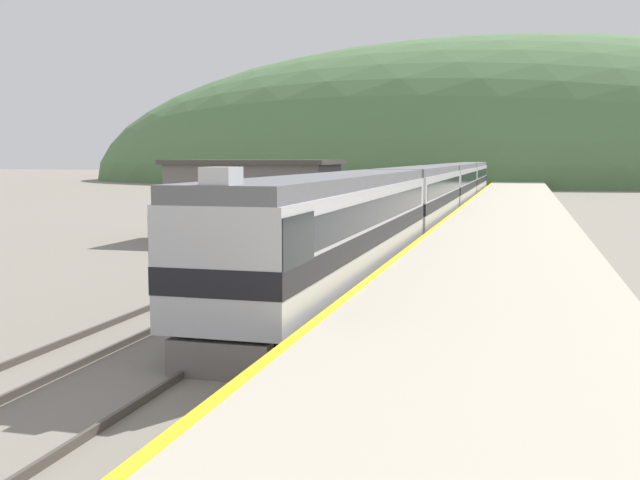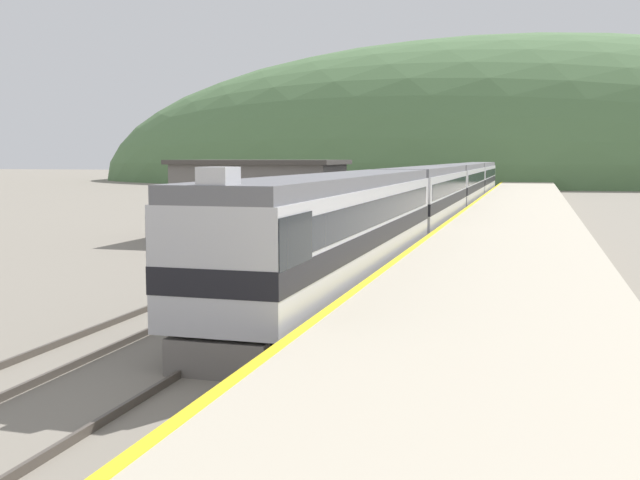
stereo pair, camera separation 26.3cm
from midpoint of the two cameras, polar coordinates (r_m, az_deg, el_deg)
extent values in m
cube|color=#4C443D|center=(66.63, 9.45, 2.46)|extent=(0.08, 180.00, 0.16)
cube|color=#4C443D|center=(66.51, 10.68, 2.43)|extent=(0.08, 180.00, 0.16)
cube|color=#4C443D|center=(67.14, 6.13, 2.54)|extent=(0.08, 180.00, 0.16)
cube|color=#4C443D|center=(66.93, 7.35, 2.51)|extent=(0.08, 180.00, 0.16)
cube|color=#B2A893|center=(46.33, 14.11, 1.30)|extent=(6.83, 140.00, 1.11)
cube|color=yellow|center=(46.46, 10.07, 2.10)|extent=(0.24, 140.00, 0.01)
ellipsoid|color=#517547|center=(141.13, 12.83, 4.34)|extent=(156.99, 70.65, 52.01)
cube|color=slate|center=(40.70, -5.18, 2.89)|extent=(8.46, 4.82, 4.08)
cube|color=#47423D|center=(40.63, -5.21, 5.93)|extent=(8.96, 5.32, 0.24)
cube|color=black|center=(24.87, 1.17, -2.99)|extent=(2.30, 19.54, 0.85)
cube|color=#BCBCC1|center=(24.65, 1.18, 1.02)|extent=(2.81, 20.79, 2.65)
cube|color=black|center=(24.67, 1.18, 0.53)|extent=(2.84, 20.81, 0.58)
cube|color=black|center=(24.60, 1.18, 2.37)|extent=(2.83, 19.54, 0.79)
cube|color=slate|center=(24.56, 1.19, 4.56)|extent=(2.64, 20.79, 0.40)
cube|color=black|center=(15.81, -6.99, 0.14)|extent=(2.85, 2.20, 1.06)
cube|color=#BCBCC1|center=(15.10, -8.04, 4.86)|extent=(0.64, 0.80, 0.36)
cube|color=slate|center=(15.41, -8.19, -9.03)|extent=(2.19, 0.40, 0.77)
cube|color=black|center=(45.24, 7.60, 1.15)|extent=(2.30, 17.97, 0.85)
cube|color=#BCBCC1|center=(45.12, 7.63, 3.36)|extent=(2.81, 19.12, 2.65)
cube|color=black|center=(45.13, 7.63, 3.10)|extent=(2.84, 19.14, 0.58)
cube|color=black|center=(45.09, 7.64, 4.10)|extent=(2.83, 17.97, 0.79)
cube|color=slate|center=(45.07, 7.66, 5.30)|extent=(2.64, 19.12, 0.40)
cube|color=black|center=(65.08, 9.95, 2.67)|extent=(2.30, 17.97, 0.85)
cube|color=#BCBCC1|center=(65.00, 9.98, 4.21)|extent=(2.81, 19.12, 2.65)
cube|color=black|center=(65.01, 9.98, 4.02)|extent=(2.84, 19.14, 0.58)
cube|color=black|center=(64.98, 9.99, 4.72)|extent=(2.83, 17.97, 0.79)
cube|color=slate|center=(64.96, 10.01, 5.55)|extent=(2.64, 19.12, 0.40)
cube|color=black|center=(85.01, 11.21, 3.47)|extent=(2.30, 17.97, 0.85)
cube|color=#BCBCC1|center=(84.94, 11.23, 4.65)|extent=(2.81, 19.12, 2.65)
cube|color=black|center=(84.95, 11.23, 4.51)|extent=(2.84, 19.14, 0.58)
cube|color=black|center=(84.93, 11.24, 5.04)|extent=(2.83, 17.97, 0.79)
cube|color=slate|center=(84.92, 11.26, 5.68)|extent=(2.64, 19.12, 0.40)
camera|label=1|loc=(0.13, -90.39, -0.04)|focal=42.00mm
camera|label=2|loc=(0.13, 89.61, 0.04)|focal=42.00mm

